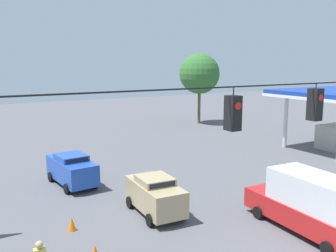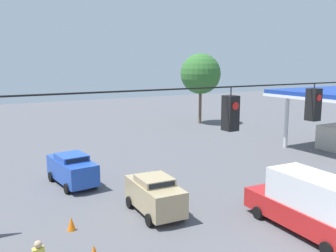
# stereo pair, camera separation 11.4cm
# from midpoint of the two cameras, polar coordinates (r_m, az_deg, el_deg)

# --- Properties ---
(sedan_blue_withflow_far) EXTENTS (2.37, 4.66, 2.02)m
(sedan_blue_withflow_far) POSITION_cam_midpoint_polar(r_m,az_deg,el_deg) (25.16, -14.57, -6.36)
(sedan_blue_withflow_far) COLOR #234CB2
(sedan_blue_withflow_far) RESTS_ON ground_plane
(sedan_tan_withflow_mid) EXTENTS (2.21, 4.19, 2.01)m
(sedan_tan_withflow_mid) POSITION_cam_midpoint_polar(r_m,az_deg,el_deg) (19.91, -2.18, -10.39)
(sedan_tan_withflow_mid) COLOR tan
(sedan_tan_withflow_mid) RESTS_ON ground_plane
(box_truck_red_crossing_near) EXTENTS (2.66, 6.64, 2.81)m
(box_truck_red_crossing_near) POSITION_cam_midpoint_polar(r_m,az_deg,el_deg) (18.91, 20.65, -11.03)
(box_truck_red_crossing_near) COLOR red
(box_truck_red_crossing_near) RESTS_ON ground_plane
(traffic_cone_third) EXTENTS (0.39, 0.39, 0.67)m
(traffic_cone_third) POSITION_cam_midpoint_polar(r_m,az_deg,el_deg) (18.86, -14.61, -14.22)
(traffic_cone_third) COLOR orange
(traffic_cone_third) RESTS_ON ground_plane
(tree_horizon_left) EXTENTS (5.16, 5.16, 9.02)m
(tree_horizon_left) POSITION_cam_midpoint_polar(r_m,az_deg,el_deg) (48.46, 4.76, 7.93)
(tree_horizon_left) COLOR brown
(tree_horizon_left) RESTS_ON ground_plane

